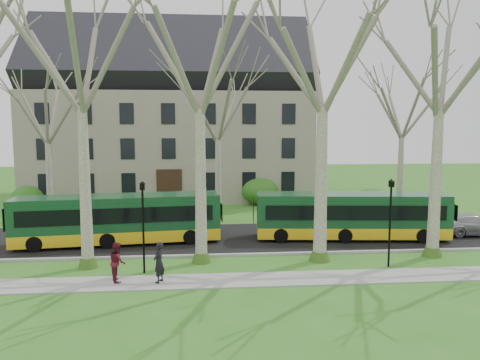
# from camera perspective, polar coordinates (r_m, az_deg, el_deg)

# --- Properties ---
(ground) EXTENTS (120.00, 120.00, 0.00)m
(ground) POSITION_cam_1_polar(r_m,az_deg,el_deg) (24.17, 3.21, -10.15)
(ground) COLOR #317320
(ground) RESTS_ON ground
(sidewalk) EXTENTS (70.00, 2.00, 0.06)m
(sidewalk) POSITION_cam_1_polar(r_m,az_deg,el_deg) (21.80, 4.16, -11.96)
(sidewalk) COLOR gray
(sidewalk) RESTS_ON ground
(road) EXTENTS (80.00, 8.00, 0.06)m
(road) POSITION_cam_1_polar(r_m,az_deg,el_deg) (29.42, 1.69, -7.02)
(road) COLOR black
(road) RESTS_ON ground
(curb) EXTENTS (80.00, 0.25, 0.14)m
(curb) POSITION_cam_1_polar(r_m,az_deg,el_deg) (25.57, 2.73, -9.04)
(curb) COLOR #A5A39E
(curb) RESTS_ON ground
(building) EXTENTS (26.50, 12.20, 16.00)m
(building) POSITION_cam_1_polar(r_m,az_deg,el_deg) (46.99, -8.27, 7.90)
(building) COLOR gray
(building) RESTS_ON ground
(tree_row_verge) EXTENTS (49.00, 7.00, 14.00)m
(tree_row_verge) POSITION_cam_1_polar(r_m,az_deg,el_deg) (23.43, 3.22, 6.68)
(tree_row_verge) COLOR gray
(tree_row_verge) RESTS_ON ground
(tree_row_far) EXTENTS (33.00, 7.00, 12.00)m
(tree_row_far) POSITION_cam_1_polar(r_m,az_deg,el_deg) (33.97, -1.59, 4.99)
(tree_row_far) COLOR gray
(tree_row_far) RESTS_ON ground
(lamp_row) EXTENTS (36.22, 0.22, 4.30)m
(lamp_row) POSITION_cam_1_polar(r_m,az_deg,el_deg) (22.58, 3.61, -4.62)
(lamp_row) COLOR black
(lamp_row) RESTS_ON ground
(hedges) EXTENTS (30.60, 8.60, 2.00)m
(hedges) POSITION_cam_1_polar(r_m,az_deg,el_deg) (37.41, -6.94, -2.60)
(hedges) COLOR #275C1A
(hedges) RESTS_ON ground
(bus_lead) EXTENTS (11.97, 3.75, 2.94)m
(bus_lead) POSITION_cam_1_polar(r_m,az_deg,el_deg) (28.55, -14.58, -4.57)
(bus_lead) COLOR #134524
(bus_lead) RESTS_ON road
(bus_follow) EXTENTS (11.70, 3.50, 2.88)m
(bus_follow) POSITION_cam_1_polar(r_m,az_deg,el_deg) (29.56, 13.38, -4.22)
(bus_follow) COLOR #134524
(bus_follow) RESTS_ON road
(sedan) EXTENTS (4.72, 2.13, 1.34)m
(sedan) POSITION_cam_1_polar(r_m,az_deg,el_deg) (33.34, 26.62, -4.87)
(sedan) COLOR #ACACB0
(sedan) RESTS_ON road
(pedestrian_a) EXTENTS (0.66, 0.79, 1.84)m
(pedestrian_a) POSITION_cam_1_polar(r_m,az_deg,el_deg) (21.28, -9.86, -9.83)
(pedestrian_a) COLOR black
(pedestrian_a) RESTS_ON sidewalk
(pedestrian_b) EXTENTS (0.91, 1.03, 1.76)m
(pedestrian_b) POSITION_cam_1_polar(r_m,az_deg,el_deg) (21.85, -14.73, -9.62)
(pedestrian_b) COLOR #581420
(pedestrian_b) RESTS_ON sidewalk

